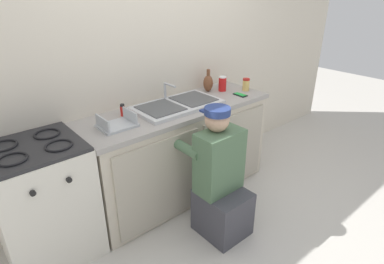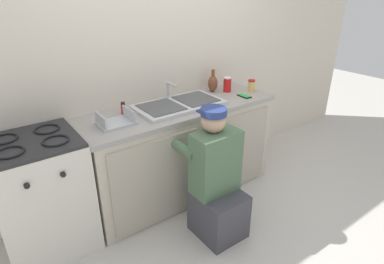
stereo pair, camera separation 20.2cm
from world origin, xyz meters
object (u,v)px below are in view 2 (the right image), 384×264
Objects in this scene: stove_range at (43,195)px; spice_bottle_red at (123,108)px; cell_phone at (244,96)px; dish_rack_tray at (116,122)px; condiment_jar at (251,86)px; plumber_person at (216,185)px; sink_double_basin at (179,104)px; vase_decorative at (213,83)px; soda_cup_red at (227,84)px.

stove_range is 0.93m from spice_bottle_red.
cell_phone is at bearing -13.54° from spice_bottle_red.
condiment_jar reaches higher than dish_rack_tray.
cell_phone is 1.20m from spice_bottle_red.
plumber_person is at bearing -63.12° from spice_bottle_red.
sink_double_basin is 1.35m from stove_range.
condiment_jar reaches higher than stove_range.
condiment_jar is at bearing -36.99° from vase_decorative.
sink_double_basin is 2.86× the size of dish_rack_tray.
sink_double_basin is at bearing 0.10° from stove_range.
vase_decorative is at bearing 116.07° from cell_phone.
plumber_person is 7.26× the size of soda_cup_red.
cell_phone is at bearing -82.64° from soda_cup_red.
plumber_person is 7.89× the size of cell_phone.
stove_range is at bearing 175.52° from cell_phone.
soda_cup_red reaches higher than spice_bottle_red.
plumber_person is 1.21m from condiment_jar.
spice_bottle_red is 0.37× the size of dish_rack_tray.
spice_bottle_red reaches higher than cell_phone.
cell_phone is 0.36m from vase_decorative.
sink_double_basin is at bearing 82.23° from plumber_person.
sink_double_basin reaches higher than condiment_jar.
plumber_person reaches higher than soda_cup_red.
stove_range is 6.82× the size of cell_phone.
condiment_jar is (0.32, -0.24, -0.03)m from vase_decorative.
soda_cup_red is 0.25m from condiment_jar.
sink_double_basin is 0.51m from spice_bottle_red.
cell_phone is at bearing -12.83° from sink_double_basin.
plumber_person is at bearing -135.29° from soda_cup_red.
cell_phone is at bearing 33.41° from plumber_person.
sink_double_basin is 0.69m from cell_phone.
vase_decorative reaches higher than soda_cup_red.
stove_range is 1.98m from soda_cup_red.
dish_rack_tray is (0.62, -0.04, 0.47)m from stove_range.
stove_range is 6.28× the size of soda_cup_red.
sink_double_basin is at bearing 167.17° from cell_phone.
vase_decorative is (0.62, 0.82, 0.55)m from plumber_person.
cell_phone is (0.03, -0.22, -0.07)m from soda_cup_red.
cell_phone is (1.94, -0.15, 0.45)m from stove_range.
soda_cup_red is 1.14m from spice_bottle_red.
plumber_person is at bearing -126.99° from vase_decorative.
vase_decorative reaches higher than stove_range.
sink_double_basin is at bearing 174.42° from condiment_jar.
plumber_person reaches higher than condiment_jar.
stove_range reaches higher than cell_phone.
soda_cup_red is (0.65, 0.07, 0.06)m from sink_double_basin.
vase_decorative is (1.79, 0.16, 0.54)m from stove_range.
stove_range is at bearing 150.70° from plumber_person.
spice_bottle_red is 1.35m from condiment_jar.
plumber_person is 1.02m from spice_bottle_red.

